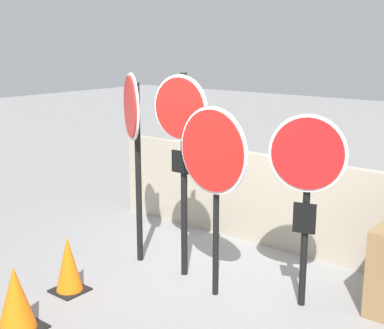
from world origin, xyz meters
The scene contains 8 objects.
ground_plane centered at (0.00, 0.00, 0.00)m, with size 40.00×40.00×0.00m, color gray.
fence_back centered at (0.00, 1.39, 0.62)m, with size 5.21×0.12×1.24m.
stop_sign_0 centered at (-1.07, -0.09, 1.69)m, with size 0.67×0.46×2.33m.
stop_sign_1 centered at (-0.34, -0.07, 1.68)m, with size 0.73×0.14×2.36m.
stop_sign_2 centered at (0.25, -0.27, 1.49)m, with size 0.90×0.17×2.06m.
stop_sign_3 centered at (1.11, 0.11, 1.43)m, with size 0.75×0.23×2.02m.
traffic_cone_0 centered at (-0.79, -1.99, 0.32)m, with size 0.44×0.44×0.64m.
traffic_cone_1 centered at (-1.05, -1.16, 0.31)m, with size 0.35×0.35×0.64m.
Camera 1 is at (3.40, -4.56, 2.70)m, focal length 50.00 mm.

